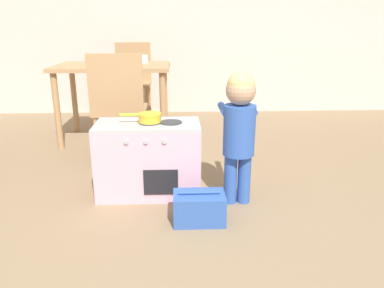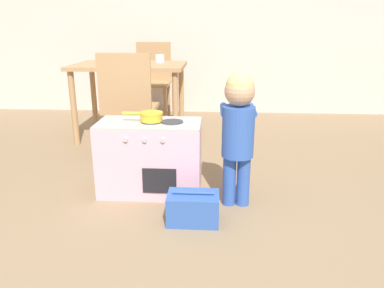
{
  "view_description": "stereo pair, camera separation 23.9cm",
  "coord_description": "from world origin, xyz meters",
  "px_view_note": "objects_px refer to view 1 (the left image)",
  "views": [
    {
      "loc": [
        0.08,
        -1.47,
        1.11
      ],
      "look_at": [
        0.17,
        0.81,
        0.37
      ],
      "focal_mm": 35.0,
      "sensor_mm": 36.0,
      "label": 1
    },
    {
      "loc": [
        0.32,
        -1.46,
        1.11
      ],
      "look_at": [
        0.17,
        0.81,
        0.37
      ],
      "focal_mm": 35.0,
      "sensor_mm": 36.0,
      "label": 2
    }
  ],
  "objects_px": {
    "dining_chair_near": "(119,106)",
    "toy_basket": "(199,208)",
    "toy_pot": "(149,117)",
    "play_kitchen": "(149,159)",
    "dining_table": "(114,76)",
    "cup_on_table": "(143,59)",
    "dining_chair_far": "(133,80)",
    "child_figure": "(239,122)"
  },
  "relations": [
    {
      "from": "dining_chair_far",
      "to": "cup_on_table",
      "type": "height_order",
      "value": "dining_chair_far"
    },
    {
      "from": "child_figure",
      "to": "cup_on_table",
      "type": "bearing_deg",
      "value": 113.96
    },
    {
      "from": "toy_pot",
      "to": "play_kitchen",
      "type": "bearing_deg",
      "value": -177.9
    },
    {
      "from": "play_kitchen",
      "to": "dining_table",
      "type": "distance_m",
      "value": 1.41
    },
    {
      "from": "dining_chair_near",
      "to": "dining_chair_far",
      "type": "xyz_separation_m",
      "value": [
        -0.05,
        1.46,
        0.0
      ]
    },
    {
      "from": "toy_basket",
      "to": "play_kitchen",
      "type": "bearing_deg",
      "value": 128.14
    },
    {
      "from": "child_figure",
      "to": "cup_on_table",
      "type": "xyz_separation_m",
      "value": [
        -0.7,
        1.58,
        0.24
      ]
    },
    {
      "from": "play_kitchen",
      "to": "child_figure",
      "type": "xyz_separation_m",
      "value": [
        0.57,
        -0.15,
        0.29
      ]
    },
    {
      "from": "toy_basket",
      "to": "dining_chair_near",
      "type": "height_order",
      "value": "dining_chair_near"
    },
    {
      "from": "play_kitchen",
      "to": "dining_chair_far",
      "type": "xyz_separation_m",
      "value": [
        -0.31,
        2.04,
        0.24
      ]
    },
    {
      "from": "dining_table",
      "to": "dining_chair_far",
      "type": "bearing_deg",
      "value": 82.66
    },
    {
      "from": "toy_pot",
      "to": "child_figure",
      "type": "relative_size",
      "value": 0.31
    },
    {
      "from": "toy_pot",
      "to": "cup_on_table",
      "type": "relative_size",
      "value": 2.89
    },
    {
      "from": "toy_basket",
      "to": "child_figure",
      "type": "bearing_deg",
      "value": 43.54
    },
    {
      "from": "dining_table",
      "to": "dining_chair_near",
      "type": "bearing_deg",
      "value": -78.38
    },
    {
      "from": "toy_basket",
      "to": "dining_chair_far",
      "type": "distance_m",
      "value": 2.55
    },
    {
      "from": "toy_basket",
      "to": "toy_pot",
      "type": "bearing_deg",
      "value": 126.92
    },
    {
      "from": "cup_on_table",
      "to": "toy_pot",
      "type": "bearing_deg",
      "value": -84.16
    },
    {
      "from": "dining_chair_far",
      "to": "cup_on_table",
      "type": "xyz_separation_m",
      "value": [
        0.18,
        -0.61,
        0.29
      ]
    },
    {
      "from": "child_figure",
      "to": "dining_chair_far",
      "type": "height_order",
      "value": "dining_chair_far"
    },
    {
      "from": "child_figure",
      "to": "dining_chair_near",
      "type": "height_order",
      "value": "dining_chair_near"
    },
    {
      "from": "dining_chair_near",
      "to": "dining_chair_far",
      "type": "bearing_deg",
      "value": 91.95
    },
    {
      "from": "toy_basket",
      "to": "dining_table",
      "type": "distance_m",
      "value": 1.91
    },
    {
      "from": "child_figure",
      "to": "dining_chair_near",
      "type": "distance_m",
      "value": 1.11
    },
    {
      "from": "child_figure",
      "to": "cup_on_table",
      "type": "relative_size",
      "value": 9.18
    },
    {
      "from": "toy_basket",
      "to": "dining_chair_near",
      "type": "bearing_deg",
      "value": 120.61
    },
    {
      "from": "dining_chair_near",
      "to": "cup_on_table",
      "type": "height_order",
      "value": "dining_chair_near"
    },
    {
      "from": "dining_table",
      "to": "cup_on_table",
      "type": "height_order",
      "value": "cup_on_table"
    },
    {
      "from": "child_figure",
      "to": "play_kitchen",
      "type": "bearing_deg",
      "value": 164.94
    },
    {
      "from": "toy_pot",
      "to": "dining_chair_far",
      "type": "relative_size",
      "value": 0.3
    },
    {
      "from": "toy_basket",
      "to": "cup_on_table",
      "type": "xyz_separation_m",
      "value": [
        -0.45,
        1.83,
        0.69
      ]
    },
    {
      "from": "play_kitchen",
      "to": "dining_table",
      "type": "bearing_deg",
      "value": 107.68
    },
    {
      "from": "toy_pot",
      "to": "toy_basket",
      "type": "bearing_deg",
      "value": -53.08
    },
    {
      "from": "child_figure",
      "to": "toy_basket",
      "type": "height_order",
      "value": "child_figure"
    },
    {
      "from": "child_figure",
      "to": "dining_table",
      "type": "xyz_separation_m",
      "value": [
        -0.98,
        1.44,
        0.09
      ]
    },
    {
      "from": "dining_chair_near",
      "to": "toy_basket",
      "type": "bearing_deg",
      "value": -59.39
    },
    {
      "from": "dining_chair_near",
      "to": "cup_on_table",
      "type": "distance_m",
      "value": 0.91
    },
    {
      "from": "toy_basket",
      "to": "cup_on_table",
      "type": "bearing_deg",
      "value": 103.71
    },
    {
      "from": "child_figure",
      "to": "dining_table",
      "type": "relative_size",
      "value": 0.79
    },
    {
      "from": "play_kitchen",
      "to": "dining_chair_near",
      "type": "relative_size",
      "value": 0.75
    },
    {
      "from": "child_figure",
      "to": "dining_table",
      "type": "height_order",
      "value": "child_figure"
    },
    {
      "from": "toy_basket",
      "to": "dining_table",
      "type": "bearing_deg",
      "value": 113.21
    }
  ]
}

